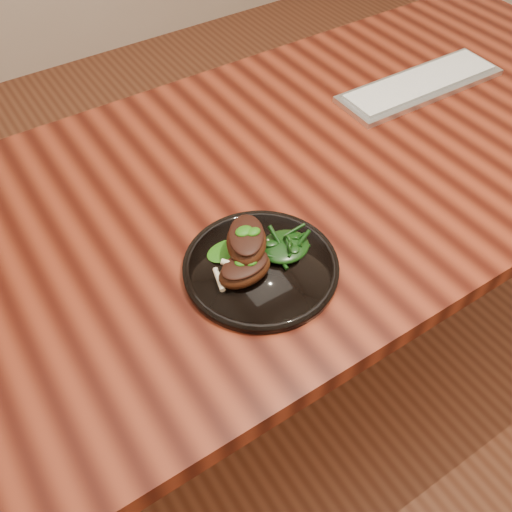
{
  "coord_description": "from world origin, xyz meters",
  "views": [
    {
      "loc": [
        -0.65,
        -0.68,
        1.45
      ],
      "look_at": [
        -0.31,
        -0.17,
        0.78
      ],
      "focal_mm": 40.0,
      "sensor_mm": 36.0,
      "label": 1
    }
  ],
  "objects_px": {
    "lamb_chop_front": "(244,269)",
    "desk": "(335,180)",
    "plate": "(261,267)",
    "keyboard": "(420,84)",
    "greens_heap": "(285,244)"
  },
  "relations": [
    {
      "from": "greens_heap",
      "to": "keyboard",
      "type": "xyz_separation_m",
      "value": [
        0.55,
        0.25,
        -0.02
      ]
    },
    {
      "from": "plate",
      "to": "greens_heap",
      "type": "bearing_deg",
      "value": 5.19
    },
    {
      "from": "greens_heap",
      "to": "keyboard",
      "type": "distance_m",
      "value": 0.6
    },
    {
      "from": "desk",
      "to": "greens_heap",
      "type": "bearing_deg",
      "value": -145.79
    },
    {
      "from": "desk",
      "to": "lamb_chop_front",
      "type": "xyz_separation_m",
      "value": [
        -0.35,
        -0.19,
        0.12
      ]
    },
    {
      "from": "desk",
      "to": "lamb_chop_front",
      "type": "distance_m",
      "value": 0.41
    },
    {
      "from": "plate",
      "to": "desk",
      "type": "bearing_deg",
      "value": 30.37
    },
    {
      "from": "lamb_chop_front",
      "to": "desk",
      "type": "bearing_deg",
      "value": 28.8
    },
    {
      "from": "plate",
      "to": "keyboard",
      "type": "xyz_separation_m",
      "value": [
        0.6,
        0.25,
        0.0
      ]
    },
    {
      "from": "lamb_chop_front",
      "to": "keyboard",
      "type": "distance_m",
      "value": 0.69
    },
    {
      "from": "plate",
      "to": "keyboard",
      "type": "distance_m",
      "value": 0.65
    },
    {
      "from": "plate",
      "to": "greens_heap",
      "type": "height_order",
      "value": "greens_heap"
    },
    {
      "from": "plate",
      "to": "keyboard",
      "type": "bearing_deg",
      "value": 22.98
    },
    {
      "from": "keyboard",
      "to": "desk",
      "type": "bearing_deg",
      "value": -165.94
    },
    {
      "from": "desk",
      "to": "plate",
      "type": "bearing_deg",
      "value": -149.63
    }
  ]
}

